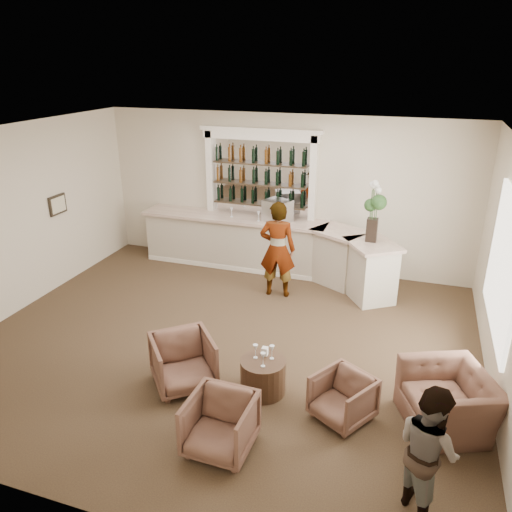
{
  "coord_description": "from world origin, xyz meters",
  "views": [
    {
      "loc": [
        2.75,
        -6.54,
        4.36
      ],
      "look_at": [
        0.25,
        0.9,
        1.21
      ],
      "focal_mm": 35.0,
      "sensor_mm": 36.0,
      "label": 1
    }
  ],
  "objects": [
    {
      "name": "wine_glass_tbl_a",
      "position": [
        0.88,
        -1.0,
        0.6
      ],
      "size": [
        0.07,
        0.07,
        0.21
      ],
      "primitive_type": null,
      "color": "white",
      "rests_on": "cocktail_table"
    },
    {
      "name": "guest",
      "position": [
        3.14,
        -2.32,
        0.74
      ],
      "size": [
        0.87,
        0.91,
        1.47
      ],
      "primitive_type": "imported",
      "rotation": [
        0.0,
        0.0,
        2.19
      ],
      "color": "gray",
      "rests_on": "ground"
    },
    {
      "name": "armchair_left",
      "position": [
        -0.11,
        -1.24,
        0.38
      ],
      "size": [
        1.16,
        1.16,
        0.76
      ],
      "primitive_type": "imported",
      "rotation": [
        0.0,
        0.0,
        0.71
      ],
      "color": "brown",
      "rests_on": "ground"
    },
    {
      "name": "ground",
      "position": [
        0.0,
        0.0,
        0.0
      ],
      "size": [
        8.0,
        8.0,
        0.0
      ],
      "primitive_type": "plane",
      "color": "brown",
      "rests_on": "ground"
    },
    {
      "name": "armchair_far",
      "position": [
        3.4,
        -0.92,
        0.36
      ],
      "size": [
        1.35,
        1.42,
        0.73
      ],
      "primitive_type": "imported",
      "rotation": [
        0.0,
        0.0,
        -1.15
      ],
      "color": "brown",
      "rests_on": "ground"
    },
    {
      "name": "wine_glass_bar_left",
      "position": [
        -0.39,
        2.97,
        1.25
      ],
      "size": [
        0.07,
        0.07,
        0.21
      ],
      "primitive_type": null,
      "color": "white",
      "rests_on": "bar_counter"
    },
    {
      "name": "espresso_machine",
      "position": [
        -0.0,
        3.08,
        1.37
      ],
      "size": [
        0.65,
        0.6,
        0.46
      ],
      "primitive_type": "cube",
      "rotation": [
        0.0,
        0.0,
        -0.4
      ],
      "color": "#B8B8BD",
      "rests_on": "bar_counter"
    },
    {
      "name": "sommelier",
      "position": [
        0.32,
        1.99,
        0.94
      ],
      "size": [
        0.74,
        0.53,
        1.89
      ],
      "primitive_type": "imported",
      "rotation": [
        0.0,
        0.0,
        3.27
      ],
      "color": "gray",
      "rests_on": "ground"
    },
    {
      "name": "bar_counter",
      "position": [
        -0.16,
        3.0,
        0.57
      ],
      "size": [
        5.72,
        1.8,
        1.14
      ],
      "color": "beige",
      "rests_on": "ground"
    },
    {
      "name": "armchair_center",
      "position": [
        0.86,
        -2.24,
        0.35
      ],
      "size": [
        0.77,
        0.8,
        0.71
      ],
      "primitive_type": "imported",
      "rotation": [
        0.0,
        0.0,
        -0.03
      ],
      "color": "brown",
      "rests_on": "ground"
    },
    {
      "name": "wine_glass_tbl_b",
      "position": [
        1.1,
        -0.95,
        0.6
      ],
      "size": [
        0.07,
        0.07,
        0.21
      ],
      "primitive_type": null,
      "color": "white",
      "rests_on": "cocktail_table"
    },
    {
      "name": "cocktail_table",
      "position": [
        1.0,
        -1.03,
        0.25
      ],
      "size": [
        0.63,
        0.63,
        0.5
      ],
      "primitive_type": "cylinder",
      "color": "#45291D",
      "rests_on": "ground"
    },
    {
      "name": "wine_glass_tbl_c",
      "position": [
        1.04,
        -1.16,
        0.6
      ],
      "size": [
        0.07,
        0.07,
        0.21
      ],
      "primitive_type": null,
      "color": "white",
      "rests_on": "cocktail_table"
    },
    {
      "name": "napkin_holder",
      "position": [
        0.98,
        -0.89,
        0.56
      ],
      "size": [
        0.08,
        0.08,
        0.12
      ],
      "primitive_type": "cube",
      "color": "white",
      "rests_on": "cocktail_table"
    },
    {
      "name": "room_shell",
      "position": [
        0.16,
        0.71,
        2.34
      ],
      "size": [
        8.04,
        7.02,
        3.32
      ],
      "color": "beige",
      "rests_on": "ground"
    },
    {
      "name": "wine_glass_bar_right",
      "position": [
        -1.03,
        3.06,
        1.25
      ],
      "size": [
        0.07,
        0.07,
        0.21
      ],
      "primitive_type": null,
      "color": "white",
      "rests_on": "bar_counter"
    },
    {
      "name": "armchair_right",
      "position": [
        2.13,
        -1.23,
        0.31
      ],
      "size": [
        0.93,
        0.93,
        0.63
      ],
      "primitive_type": "imported",
      "rotation": [
        0.0,
        0.0,
        -0.53
      ],
      "color": "brown",
      "rests_on": "ground"
    },
    {
      "name": "flower_vase",
      "position": [
        2.0,
        2.48,
        1.79
      ],
      "size": [
        0.31,
        0.31,
        1.16
      ],
      "color": "black",
      "rests_on": "bar_counter"
    },
    {
      "name": "back_bar_alcove",
      "position": [
        -0.5,
        3.41,
        2.03
      ],
      "size": [
        2.64,
        0.25,
        3.0
      ],
      "color": "white",
      "rests_on": "ground"
    }
  ]
}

